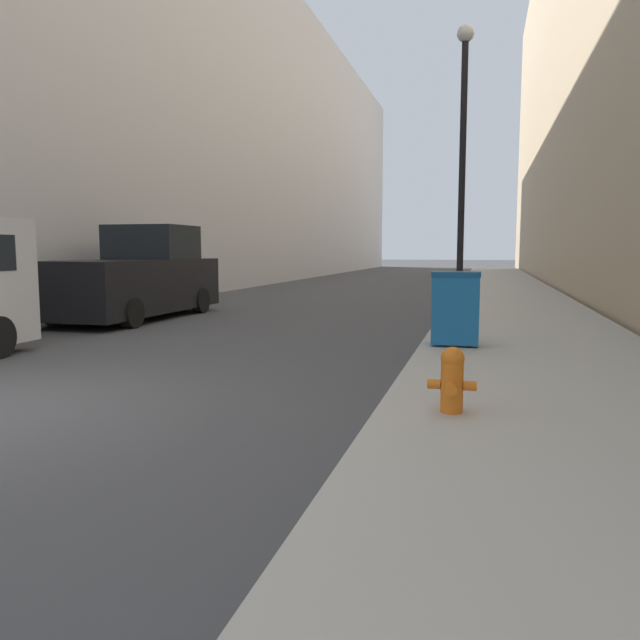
% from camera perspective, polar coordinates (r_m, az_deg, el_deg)
% --- Properties ---
extents(sidewalk_right, '(3.61, 60.00, 0.12)m').
position_cam_1_polar(sidewalk_right, '(22.92, 16.85, 2.26)').
color(sidewalk_right, '#ADA89E').
rests_on(sidewalk_right, ground).
extents(building_left_glass, '(12.00, 60.00, 14.95)m').
position_cam_1_polar(building_left_glass, '(35.14, -12.63, 15.88)').
color(building_left_glass, '#BCBCC1').
rests_on(building_left_glass, ground).
extents(fire_hydrant, '(0.45, 0.33, 0.61)m').
position_cam_1_polar(fire_hydrant, '(5.89, 11.99, -5.25)').
color(fire_hydrant, orange).
rests_on(fire_hydrant, sidewalk_right).
extents(trash_bin, '(0.74, 0.57, 1.16)m').
position_cam_1_polar(trash_bin, '(9.98, 12.31, 1.10)').
color(trash_bin, '#19609E').
rests_on(trash_bin, sidewalk_right).
extents(lamppost, '(0.38, 0.38, 6.43)m').
position_cam_1_polar(lamppost, '(14.85, 12.91, 14.52)').
color(lamppost, black).
rests_on(lamppost, sidewalk_right).
extents(pickup_truck, '(2.09, 5.24, 2.22)m').
position_cam_1_polar(pickup_truck, '(15.43, -16.42, 3.64)').
color(pickup_truck, black).
rests_on(pickup_truck, ground).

